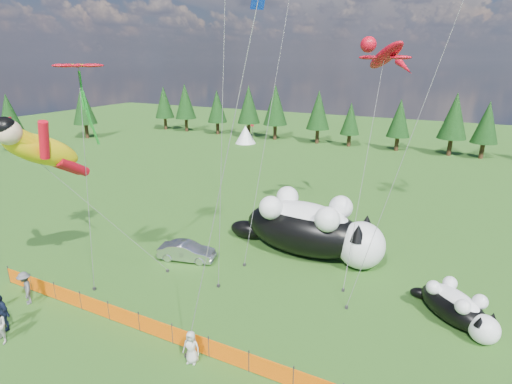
# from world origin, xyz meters

# --- Properties ---
(ground) EXTENTS (160.00, 160.00, 0.00)m
(ground) POSITION_xyz_m (0.00, 0.00, 0.00)
(ground) COLOR #0F3509
(ground) RESTS_ON ground
(safety_fence) EXTENTS (22.06, 0.06, 1.10)m
(safety_fence) POSITION_xyz_m (0.00, -3.00, 0.50)
(safety_fence) COLOR #262626
(safety_fence) RESTS_ON ground
(tree_line) EXTENTS (90.00, 4.00, 8.00)m
(tree_line) POSITION_xyz_m (0.00, 45.00, 4.00)
(tree_line) COLOR black
(tree_line) RESTS_ON ground
(festival_tents) EXTENTS (50.00, 3.20, 2.80)m
(festival_tents) POSITION_xyz_m (11.00, 40.00, 1.40)
(festival_tents) COLOR white
(festival_tents) RESTS_ON ground
(cat_large) EXTENTS (11.32, 4.59, 4.08)m
(cat_large) POSITION_xyz_m (3.67, 8.47, 1.94)
(cat_large) COLOR black
(cat_large) RESTS_ON ground
(cat_small) EXTENTS (4.26, 3.97, 1.88)m
(cat_small) POSITION_xyz_m (12.72, 4.63, 0.89)
(cat_small) COLOR black
(cat_small) RESTS_ON ground
(car) EXTENTS (3.95, 2.20, 1.23)m
(car) POSITION_xyz_m (-3.27, 4.03, 0.62)
(car) COLOR silver
(car) RESTS_ON ground
(spectator_c) EXTENTS (1.16, 0.62, 1.95)m
(spectator_c) POSITION_xyz_m (-7.00, -5.87, 0.97)
(spectator_c) COLOR #121A32
(spectator_c) RESTS_ON ground
(spectator_d) EXTENTS (1.36, 1.13, 1.87)m
(spectator_d) POSITION_xyz_m (-8.08, -3.90, 0.94)
(spectator_d) COLOR #515155
(spectator_d) RESTS_ON ground
(spectator_e) EXTENTS (0.85, 0.65, 1.56)m
(spectator_e) POSITION_xyz_m (2.49, -3.60, 0.78)
(spectator_e) COLOR beige
(spectator_e) RESTS_ON ground
(superhero_kite) EXTENTS (7.11, 6.44, 11.27)m
(superhero_kite) POSITION_xyz_m (-8.06, -1.58, 8.04)
(superhero_kite) COLOR yellow
(superhero_kite) RESTS_ON ground
(gecko_kite) EXTENTS (6.41, 13.33, 15.90)m
(gecko_kite) POSITION_xyz_m (6.46, 14.47, 12.85)
(gecko_kite) COLOR red
(gecko_kite) RESTS_ON ground
(flower_kite) EXTENTS (2.76, 3.26, 12.49)m
(flower_kite) POSITION_xyz_m (-6.88, 0.44, 12.14)
(flower_kite) COLOR red
(flower_kite) RESTS_ON ground
(diamond_kite_a) EXTENTS (1.51, 3.47, 17.18)m
(diamond_kite_a) POSITION_xyz_m (-0.56, 5.07, 15.42)
(diamond_kite_a) COLOR #0B2DAF
(diamond_kite_a) RESTS_ON ground
(diamond_kite_c) EXTENTS (2.89, 2.70, 15.34)m
(diamond_kite_c) POSITION_xyz_m (4.40, -1.38, 13.74)
(diamond_kite_c) COLOR #0B2DAF
(diamond_kite_c) RESTS_ON ground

